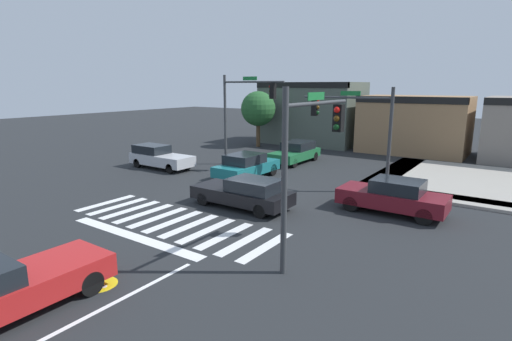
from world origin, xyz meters
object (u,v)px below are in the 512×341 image
traffic_signal_northwest (244,105)px  car_teal (246,166)px  car_silver (159,157)px  traffic_signal_northeast (354,120)px  car_black (245,193)px  car_green (295,152)px  car_red (1,289)px  roadside_tree (258,109)px  car_maroon (393,196)px  traffic_signal_southeast (311,144)px

traffic_signal_northwest → car_teal: traffic_signal_northwest is taller
car_silver → car_teal: bearing=7.8°
traffic_signal_northwest → traffic_signal_northeast: 8.02m
car_black → car_green: size_ratio=1.03×
car_red → roadside_tree: (-10.17, 25.60, 2.65)m
car_silver → traffic_signal_northwest: bearing=38.7°
car_silver → car_maroon: size_ratio=1.03×
traffic_signal_northeast → roadside_tree: 15.19m
traffic_signal_southeast → traffic_signal_northeast: size_ratio=1.01×
car_silver → roadside_tree: bearing=89.4°
car_green → car_red: 21.33m
traffic_signal_northeast → car_maroon: size_ratio=1.19×
car_silver → car_green: bearing=46.8°
roadside_tree → car_green: bearing=-35.7°
car_green → car_maroon: size_ratio=1.01×
car_silver → car_teal: (6.57, 0.90, 0.02)m
car_maroon → traffic_signal_southeast: bearing=-99.8°
car_silver → car_teal: 6.63m
traffic_signal_northwest → car_maroon: size_ratio=1.36×
traffic_signal_northwest → car_black: size_ratio=1.31×
traffic_signal_northeast → roadside_tree: traffic_signal_northeast is taller
car_red → car_maroon: bearing=-21.9°
car_teal → car_maroon: bearing=79.8°
traffic_signal_northwest → traffic_signal_northeast: traffic_signal_northwest is taller
traffic_signal_southeast → car_silver: (-14.61, 6.65, -2.92)m
traffic_signal_southeast → traffic_signal_northwest: traffic_signal_northwest is taller
traffic_signal_northeast → car_maroon: 5.48m
car_silver → traffic_signal_northeast: bearing=12.0°
car_green → car_red: bearing=10.2°
car_teal → roadside_tree: roadside_tree is taller
traffic_signal_southeast → traffic_signal_northwest: (-10.13, 10.23, 0.52)m
roadside_tree → car_black: bearing=-57.4°
traffic_signal_northeast → car_green: 7.85m
traffic_signal_southeast → car_red: bearing=149.7°
traffic_signal_southeast → car_green: bearing=30.8°
traffic_signal_northwest → car_maroon: (11.16, -4.31, -3.44)m
car_black → traffic_signal_northwest: bearing=-53.6°
car_red → roadside_tree: bearing=21.7°
traffic_signal_northwest → car_teal: 4.83m
traffic_signal_northwest → car_red: 18.89m
traffic_signal_southeast → traffic_signal_northeast: (-2.19, 9.29, -0.02)m
car_black → car_maroon: (5.74, 3.03, 0.06)m
car_green → roadside_tree: size_ratio=0.92×
traffic_signal_southeast → car_teal: size_ratio=1.23×
traffic_signal_southeast → traffic_signal_northwest: size_ratio=0.89×
traffic_signal_southeast → car_black: traffic_signal_southeast is taller
traffic_signal_northwest → car_teal: size_ratio=1.39×
traffic_signal_northeast → car_green: bearing=-36.1°
car_red → traffic_signal_northwest: bearing=18.2°
traffic_signal_northwest → car_teal: bearing=-52.1°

